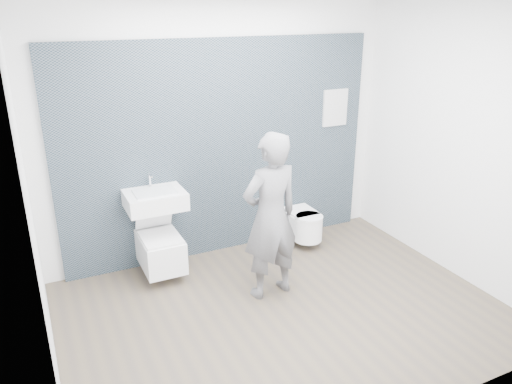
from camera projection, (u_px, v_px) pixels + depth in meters
name	position (u px, v px, depth m)	size (l,w,h in m)	color
ground	(283.00, 311.00, 4.71)	(4.00, 4.00, 0.00)	brown
room_shell	(287.00, 131.00, 4.09)	(4.00, 4.00, 4.00)	silver
tile_wall	(225.00, 247.00, 5.95)	(3.60, 0.06, 2.40)	black
washbasin	(155.00, 199.00, 5.09)	(0.60, 0.45, 0.45)	white
toilet_square	(160.00, 249.00, 5.23)	(0.41, 0.59, 0.75)	white
toilet_rounded	(303.00, 224.00, 5.95)	(0.34, 0.57, 0.31)	white
info_placard	(328.00, 227.00, 6.49)	(0.33, 0.03, 0.44)	white
visitor	(271.00, 217.00, 4.73)	(0.60, 0.40, 1.66)	slate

